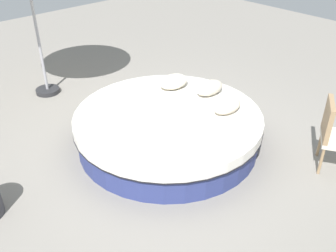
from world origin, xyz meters
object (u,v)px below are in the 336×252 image
Objects in this scene: throw_pillow_2 at (173,81)px; throw_pillow_0 at (227,106)px; round_bed at (168,129)px; patio_chair at (335,132)px; throw_pillow_1 at (209,88)px.

throw_pillow_0 is at bearing 90.72° from throw_pillow_2.
round_bed is 2.29m from patio_chair.
round_bed is 0.95m from throw_pillow_2.
throw_pillow_0 is at bearing -97.62° from patio_chair.
patio_chair is at bearing 123.58° from round_bed.
patio_chair is (-0.34, 1.92, -0.07)m from throw_pillow_1.
throw_pillow_1 is at bearing -110.65° from patio_chair.
patio_chair is (-0.58, 1.36, -0.06)m from throw_pillow_0.
throw_pillow_2 is at bearing -89.28° from throw_pillow_0.
throw_pillow_2 is (0.01, -1.12, 0.01)m from throw_pillow_0.
throw_pillow_0 is 0.96× the size of throw_pillow_1.
throw_pillow_0 is 0.50× the size of patio_chair.
patio_chair is at bearing 103.50° from throw_pillow_2.
throw_pillow_0 is 0.61m from throw_pillow_1.
round_bed is at bearing -87.23° from patio_chair.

